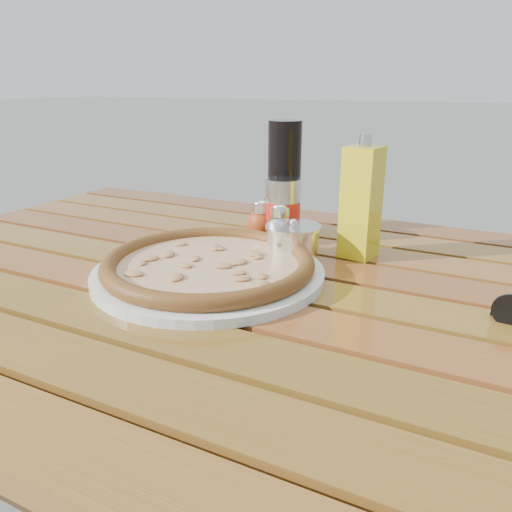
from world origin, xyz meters
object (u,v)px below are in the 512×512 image
at_px(table, 250,322).
at_px(parmesan_tin, 293,241).
at_px(plate, 209,273).
at_px(olive_oil_cruet, 361,202).
at_px(dark_bottle, 284,177).
at_px(soda_can, 283,211).
at_px(pepper_shaker, 262,220).
at_px(pizza, 208,263).
at_px(oregano_shaker, 281,224).

distance_m(table, parmesan_tin, 0.16).
bearing_deg(plate, olive_oil_cruet, 48.50).
distance_m(dark_bottle, soda_can, 0.08).
bearing_deg(soda_can, pepper_shaker, -168.50).
bearing_deg(olive_oil_cruet, dark_bottle, 154.29).
relative_size(pizza, parmesan_tin, 3.21).
bearing_deg(soda_can, dark_bottle, 111.93).
xyz_separation_m(table, olive_oil_cruet, (0.12, 0.18, 0.17)).
xyz_separation_m(pizza, pepper_shaker, (-0.02, 0.22, 0.02)).
bearing_deg(pepper_shaker, pizza, -85.89).
bearing_deg(pepper_shaker, table, -68.74).
bearing_deg(oregano_shaker, plate, -97.75).
relative_size(oregano_shaker, dark_bottle, 0.37).
relative_size(soda_can, parmesan_tin, 0.95).
relative_size(dark_bottle, soda_can, 1.83).
xyz_separation_m(soda_can, parmesan_tin, (0.06, -0.09, -0.03)).
bearing_deg(plate, table, 23.13).
bearing_deg(oregano_shaker, pepper_shaker, 167.01).
relative_size(dark_bottle, parmesan_tin, 1.73).
distance_m(pepper_shaker, soda_can, 0.05).
relative_size(dark_bottle, olive_oil_cruet, 1.05).
bearing_deg(dark_bottle, olive_oil_cruet, -25.71).
distance_m(dark_bottle, parmesan_tin, 0.19).
distance_m(pizza, dark_bottle, 0.30).
height_order(pepper_shaker, oregano_shaker, same).
relative_size(pepper_shaker, dark_bottle, 0.37).
bearing_deg(pizza, parmesan_tin, 59.75).
xyz_separation_m(table, parmesan_tin, (0.02, 0.12, 0.11)).
bearing_deg(parmesan_tin, dark_bottle, 119.24).
bearing_deg(pepper_shaker, olive_oil_cruet, -4.88).
relative_size(oregano_shaker, olive_oil_cruet, 0.39).
bearing_deg(olive_oil_cruet, soda_can, 170.95).
xyz_separation_m(table, dark_bottle, (-0.06, 0.26, 0.19)).
relative_size(table, plate, 3.89).
height_order(plate, olive_oil_cruet, olive_oil_cruet).
xyz_separation_m(plate, pepper_shaker, (-0.02, 0.22, 0.03)).
bearing_deg(oregano_shaker, parmesan_tin, -51.81).
height_order(table, dark_bottle, dark_bottle).
relative_size(table, oregano_shaker, 17.07).
height_order(pizza, soda_can, soda_can).
xyz_separation_m(plate, dark_bottle, (-0.00, 0.29, 0.10)).
distance_m(plate, parmesan_tin, 0.17).
xyz_separation_m(soda_can, olive_oil_cruet, (0.16, -0.02, 0.04)).
xyz_separation_m(pizza, dark_bottle, (-0.00, 0.29, 0.09)).
height_order(oregano_shaker, olive_oil_cruet, olive_oil_cruet).
bearing_deg(soda_can, parmesan_tin, -56.08).
xyz_separation_m(table, oregano_shaker, (-0.03, 0.18, 0.11)).
height_order(plate, soda_can, soda_can).
bearing_deg(table, plate, -156.87).
xyz_separation_m(pepper_shaker, soda_can, (0.04, 0.01, 0.02)).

